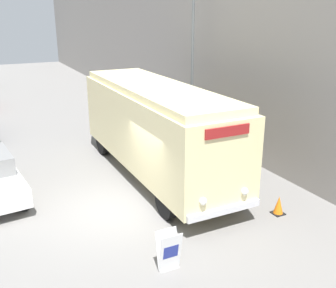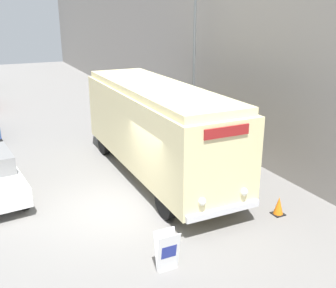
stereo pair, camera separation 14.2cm
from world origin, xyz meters
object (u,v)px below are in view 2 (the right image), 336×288
object	(u,v)px
streetlamp	(194,46)
sign_board	(167,251)
vintage_bus	(156,125)
traffic_cone	(279,206)

from	to	relation	value
streetlamp	sign_board	bearing A→B (deg)	-122.67
vintage_bus	sign_board	xyz separation A→B (m)	(-2.15, -5.44, -1.48)
sign_board	traffic_cone	bearing A→B (deg)	12.46
vintage_bus	streetlamp	xyz separation A→B (m)	(3.22, 2.94, 2.52)
sign_board	vintage_bus	bearing A→B (deg)	68.43
sign_board	traffic_cone	world-z (taller)	sign_board
vintage_bus	streetlamp	size ratio (longest dim) A/B	1.32
streetlamp	traffic_cone	size ratio (longest dim) A/B	11.92
streetlamp	traffic_cone	xyz separation A→B (m)	(-1.12, -7.44, -4.19)
sign_board	streetlamp	distance (m)	10.72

